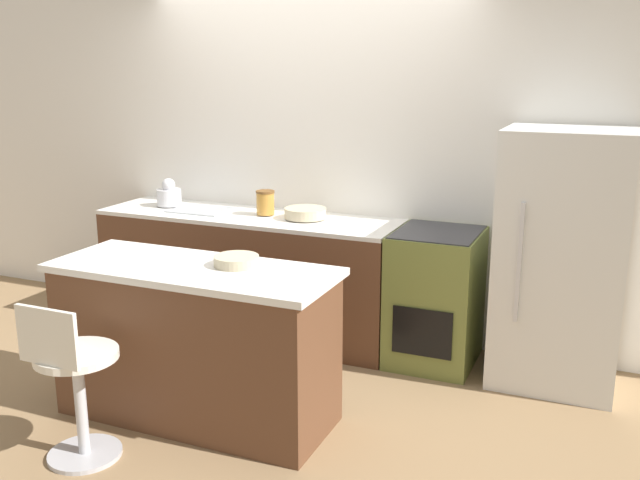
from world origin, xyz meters
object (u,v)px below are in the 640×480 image
stool_chair (75,383)px  kettle (169,195)px  oven_range (435,297)px  refrigerator (561,260)px  mixing_bowl (305,213)px

stool_chair → kettle: size_ratio=4.13×
oven_range → refrigerator: 0.86m
refrigerator → stool_chair: size_ratio=1.85×
stool_chair → mixing_bowl: 2.10m
mixing_bowl → kettle: bearing=-180.0°
mixing_bowl → oven_range: bearing=-2.1°
oven_range → stool_chair: (-1.36, -1.96, -0.03)m
oven_range → mixing_bowl: mixing_bowl is taller
kettle → refrigerator: bearing=-0.8°
refrigerator → kettle: (-2.93, 0.04, 0.19)m
refrigerator → oven_range: bearing=179.7°
stool_chair → mixing_bowl: bearing=79.1°
kettle → oven_range: bearing=-1.0°
refrigerator → kettle: refrigerator is taller
stool_chair → mixing_bowl: (0.38, 1.99, 0.52)m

